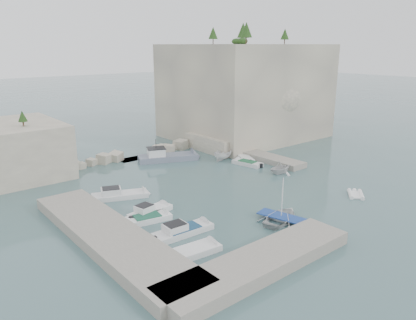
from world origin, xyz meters
TOP-DOWN VIEW (x-y plane):
  - ground at (0.00, 0.00)m, footprint 400.00×400.00m
  - cliff_east at (23.00, 23.00)m, footprint 26.00×22.00m
  - cliff_terrace at (13.00, 18.00)m, footprint 8.00×10.00m
  - quay_west at (-17.00, -1.00)m, footprint 5.00×24.00m
  - quay_south at (-10.00, -12.50)m, footprint 18.00×4.00m
  - ledge_east at (13.50, 10.00)m, footprint 3.00×16.00m
  - breakwater at (-1.00, 22.00)m, footprint 28.00×3.00m
  - motorboat_a at (-11.16, 8.35)m, footprint 7.18×4.50m
  - motorboat_b at (-11.00, 2.03)m, footprint 5.65×2.82m
  - motorboat_c at (-12.10, 0.80)m, footprint 5.39×2.75m
  - motorboat_d at (-11.00, -3.75)m, footprint 6.48×2.14m
  - motorboat_e at (-12.38, -7.34)m, footprint 4.91×2.36m
  - rowboat at (-1.74, -7.59)m, footprint 5.90×4.84m
  - inflatable_dinghy at (10.28, -8.51)m, footprint 3.32×3.04m
  - tender_east_a at (10.06, 2.76)m, footprint 3.97×3.52m
  - tender_east_b at (9.44, 8.43)m, footprint 2.61×5.20m
  - tender_east_c at (11.10, 10.62)m, footprint 3.55×5.19m
  - tender_east_d at (8.88, 12.98)m, footprint 5.04×3.07m
  - work_boat at (1.94, 17.91)m, footprint 10.12×6.42m
  - rowboat_mast at (-1.74, -7.59)m, footprint 0.10×0.10m
  - vegetation at (17.83, 24.40)m, footprint 53.48×13.88m

SIDE VIEW (x-z plane):
  - ground at x=0.00m, z-range 0.00..0.00m
  - motorboat_a at x=-11.16m, z-range -0.70..0.70m
  - motorboat_b at x=-11.00m, z-range -0.70..0.70m
  - motorboat_c at x=-12.10m, z-range -0.35..0.35m
  - motorboat_d at x=-11.00m, z-range -0.70..0.70m
  - motorboat_e at x=-12.38m, z-range -0.35..0.35m
  - rowboat at x=-1.74m, z-range -0.53..0.53m
  - inflatable_dinghy at x=10.28m, z-range -0.22..0.22m
  - tender_east_a at x=10.06m, z-range -0.97..0.97m
  - tender_east_b at x=9.44m, z-range -0.35..0.35m
  - tender_east_c at x=11.10m, z-range -0.35..0.35m
  - tender_east_d at x=8.88m, z-range -0.91..0.91m
  - work_boat at x=1.94m, z-range -1.10..1.10m
  - ledge_east at x=13.50m, z-range 0.00..0.80m
  - quay_west at x=-17.00m, z-range 0.00..1.10m
  - quay_south at x=-10.00m, z-range 0.00..1.10m
  - breakwater at x=-1.00m, z-range 0.00..1.40m
  - cliff_terrace at x=13.00m, z-range 0.00..2.50m
  - rowboat_mast at x=-1.74m, z-range 0.53..4.73m
  - cliff_east at x=23.00m, z-range 0.00..17.00m
  - vegetation at x=17.83m, z-range 11.23..24.63m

